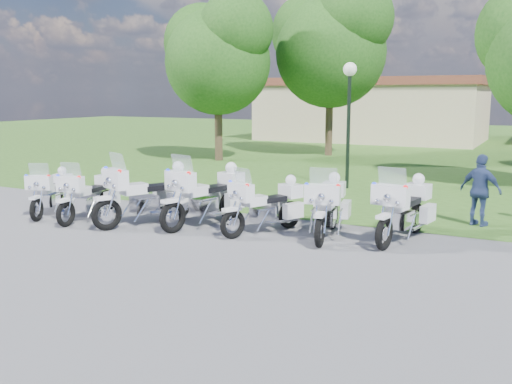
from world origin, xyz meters
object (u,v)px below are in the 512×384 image
at_px(lamp_post, 349,94).
at_px(motorcycle_1, 90,194).
at_px(motorcycle_5, 328,206).
at_px(bystander_c, 481,191).
at_px(motorcycle_2, 149,193).
at_px(motorcycle_3, 208,195).
at_px(motorcycle_4, 267,205).
at_px(motorcycle_6, 404,208).
at_px(motorcycle_0, 52,192).

bearing_deg(lamp_post, motorcycle_1, -119.33).
distance_m(motorcycle_5, lamp_post, 6.97).
height_order(motorcycle_1, bystander_c, bystander_c).
height_order(motorcycle_2, motorcycle_3, motorcycle_2).
xyz_separation_m(motorcycle_2, motorcycle_4, (2.89, 0.52, -0.10)).
relative_size(motorcycle_1, motorcycle_6, 0.91).
xyz_separation_m(motorcycle_1, lamp_post, (4.17, 7.43, 2.46)).
relative_size(motorcycle_2, lamp_post, 0.61).
distance_m(motorcycle_0, lamp_post, 9.56).
bearing_deg(motorcycle_4, motorcycle_5, -142.01).
bearing_deg(motorcycle_0, bystander_c, 178.32).
distance_m(motorcycle_0, motorcycle_5, 7.24).
relative_size(motorcycle_3, motorcycle_5, 1.08).
bearing_deg(motorcycle_2, motorcycle_1, 32.21).
height_order(motorcycle_1, motorcycle_5, motorcycle_5).
bearing_deg(motorcycle_1, motorcycle_4, -177.13).
distance_m(lamp_post, bystander_c, 6.30).
distance_m(motorcycle_3, motorcycle_4, 1.58).
height_order(motorcycle_0, motorcycle_6, motorcycle_6).
height_order(motorcycle_3, motorcycle_6, motorcycle_3).
xyz_separation_m(motorcycle_0, motorcycle_1, (1.28, 0.03, 0.04)).
bearing_deg(motorcycle_3, motorcycle_4, -166.66).
distance_m(motorcycle_1, motorcycle_5, 5.98).
xyz_separation_m(motorcycle_4, motorcycle_5, (1.34, 0.33, 0.04)).
bearing_deg(motorcycle_5, motorcycle_6, -175.41).
xyz_separation_m(motorcycle_1, motorcycle_5, (5.87, 1.11, 0.05)).
distance_m(motorcycle_0, motorcycle_2, 2.94).
bearing_deg(motorcycle_0, motorcycle_1, 159.23).
distance_m(motorcycle_2, bystander_c, 7.83).
xyz_separation_m(motorcycle_3, motorcycle_4, (1.57, -0.01, -0.09)).
bearing_deg(motorcycle_5, motorcycle_3, -4.54).
bearing_deg(motorcycle_1, lamp_post, -126.28).
bearing_deg(lamp_post, motorcycle_4, -86.92).
bearing_deg(lamp_post, motorcycle_6, -61.11).
xyz_separation_m(motorcycle_0, motorcycle_3, (4.23, 0.82, 0.14)).
xyz_separation_m(motorcycle_0, lamp_post, (5.45, 7.45, 2.49)).
height_order(motorcycle_0, bystander_c, bystander_c).
distance_m(motorcycle_1, motorcycle_2, 1.67).
relative_size(motorcycle_5, lamp_post, 0.58).
bearing_deg(bystander_c, motorcycle_6, 79.41).
xyz_separation_m(motorcycle_2, motorcycle_3, (1.32, 0.53, -0.01)).
bearing_deg(motorcycle_3, motorcycle_1, 28.52).
bearing_deg(bystander_c, motorcycle_3, 46.97).
distance_m(motorcycle_1, bystander_c, 9.44).
height_order(motorcycle_2, motorcycle_4, motorcycle_2).
bearing_deg(motorcycle_6, motorcycle_1, 20.20).
distance_m(motorcycle_0, motorcycle_6, 8.84).
height_order(motorcycle_0, motorcycle_4, motorcycle_4).
height_order(motorcycle_3, bystander_c, motorcycle_3).
relative_size(motorcycle_6, bystander_c, 1.44).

